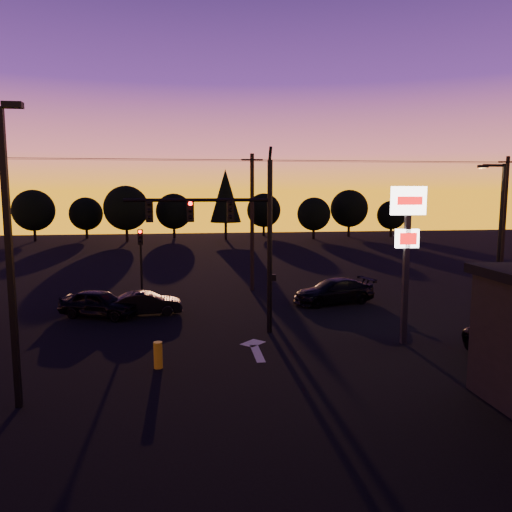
{
  "coord_description": "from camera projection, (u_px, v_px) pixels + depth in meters",
  "views": [
    {
      "loc": [
        -2.29,
        -18.51,
        6.62
      ],
      "look_at": [
        1.0,
        5.0,
        3.5
      ],
      "focal_mm": 35.0,
      "sensor_mm": 36.0,
      "label": 1
    }
  ],
  "objects": [
    {
      "name": "ground",
      "position": [
        248.0,
        362.0,
        19.35
      ],
      "size": [
        120.0,
        120.0,
        0.0
      ],
      "primitive_type": "plane",
      "color": "black",
      "rests_on": "ground"
    },
    {
      "name": "lane_arrow",
      "position": [
        255.0,
        348.0,
        21.05
      ],
      "size": [
        1.2,
        3.1,
        0.01
      ],
      "color": "beige",
      "rests_on": "ground"
    },
    {
      "name": "traffic_signal_mast",
      "position": [
        235.0,
        228.0,
        22.61
      ],
      "size": [
        6.79,
        0.52,
        8.58
      ],
      "color": "black",
      "rests_on": "ground"
    },
    {
      "name": "secondary_signal",
      "position": [
        141.0,
        254.0,
        29.57
      ],
      "size": [
        0.3,
        0.31,
        4.35
      ],
      "color": "black",
      "rests_on": "ground"
    },
    {
      "name": "parking_lot_light",
      "position": [
        8.0,
        237.0,
        14.69
      ],
      "size": [
        1.25,
        0.3,
        9.14
      ],
      "color": "black",
      "rests_on": "ground"
    },
    {
      "name": "pylon_sign",
      "position": [
        407.0,
        231.0,
        21.14
      ],
      "size": [
        1.5,
        0.28,
        6.8
      ],
      "color": "black",
      "rests_on": "ground"
    },
    {
      "name": "streetlight",
      "position": [
        499.0,
        233.0,
        26.08
      ],
      "size": [
        1.55,
        0.35,
        8.0
      ],
      "color": "black",
      "rests_on": "ground"
    },
    {
      "name": "utility_pole_1",
      "position": [
        252.0,
        222.0,
        32.77
      ],
      "size": [
        1.4,
        0.26,
        9.0
      ],
      "color": "black",
      "rests_on": "ground"
    },
    {
      "name": "utility_pole_2",
      "position": [
        504.0,
        219.0,
        35.24
      ],
      "size": [
        1.4,
        0.26,
        9.0
      ],
      "color": "black",
      "rests_on": "ground"
    },
    {
      "name": "power_wires",
      "position": [
        252.0,
        160.0,
        32.26
      ],
      "size": [
        36.0,
        1.22,
        0.07
      ],
      "color": "black",
      "rests_on": "ground"
    },
    {
      "name": "bollard",
      "position": [
        158.0,
        355.0,
        18.67
      ],
      "size": [
        0.33,
        0.33,
        1.0
      ],
      "primitive_type": "cylinder",
      "color": "#B49510",
      "rests_on": "ground"
    },
    {
      "name": "tree_0",
      "position": [
        34.0,
        210.0,
        64.9
      ],
      "size": [
        5.36,
        5.36,
        6.74
      ],
      "color": "black",
      "rests_on": "ground"
    },
    {
      "name": "tree_1",
      "position": [
        86.0,
        214.0,
        68.75
      ],
      "size": [
        4.54,
        4.54,
        5.71
      ],
      "color": "black",
      "rests_on": "ground"
    },
    {
      "name": "tree_2",
      "position": [
        126.0,
        208.0,
        64.54
      ],
      "size": [
        5.77,
        5.78,
        7.26
      ],
      "color": "black",
      "rests_on": "ground"
    },
    {
      "name": "tree_3",
      "position": [
        174.0,
        211.0,
        69.37
      ],
      "size": [
        4.95,
        4.95,
        6.22
      ],
      "color": "black",
      "rests_on": "ground"
    },
    {
      "name": "tree_4",
      "position": [
        226.0,
        196.0,
        67.1
      ],
      "size": [
        4.18,
        4.18,
        9.5
      ],
      "color": "black",
      "rests_on": "ground"
    },
    {
      "name": "tree_5",
      "position": [
        264.0,
        210.0,
        73.12
      ],
      "size": [
        4.95,
        4.95,
        6.22
      ],
      "color": "black",
      "rests_on": "ground"
    },
    {
      "name": "tree_6",
      "position": [
        314.0,
        214.0,
        68.09
      ],
      "size": [
        4.54,
        4.54,
        5.71
      ],
      "color": "black",
      "rests_on": "ground"
    },
    {
      "name": "tree_7",
      "position": [
        349.0,
        208.0,
        71.78
      ],
      "size": [
        5.36,
        5.36,
        6.74
      ],
      "color": "black",
      "rests_on": "ground"
    },
    {
      "name": "tree_8",
      "position": [
        391.0,
        215.0,
        71.75
      ],
      "size": [
        4.12,
        4.12,
        5.19
      ],
      "color": "black",
      "rests_on": "ground"
    },
    {
      "name": "car_left",
      "position": [
        99.0,
        303.0,
        26.23
      ],
      "size": [
        4.57,
        3.24,
        1.45
      ],
      "primitive_type": "imported",
      "rotation": [
        0.0,
        0.0,
        1.17
      ],
      "color": "black",
      "rests_on": "ground"
    },
    {
      "name": "car_mid",
      "position": [
        146.0,
        303.0,
        26.73
      ],
      "size": [
        3.87,
        1.7,
        1.24
      ],
      "primitive_type": "imported",
      "rotation": [
        0.0,
        0.0,
        1.68
      ],
      "color": "black",
      "rests_on": "ground"
    },
    {
      "name": "car_right",
      "position": [
        334.0,
        291.0,
        29.45
      ],
      "size": [
        5.25,
        3.08,
        1.43
      ],
      "primitive_type": "imported",
      "rotation": [
        0.0,
        0.0,
        -1.34
      ],
      "color": "black",
      "rests_on": "ground"
    }
  ]
}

